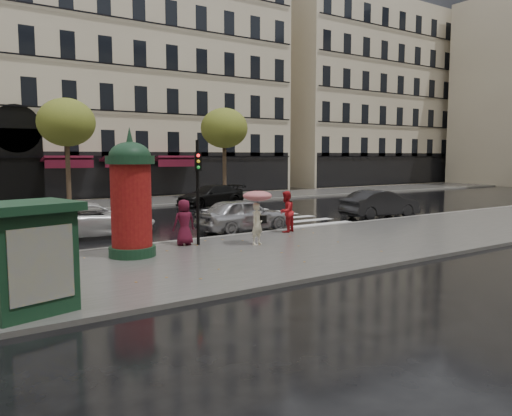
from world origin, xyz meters
TOP-DOWN VIEW (x-y plane):
  - ground at (0.00, 0.00)m, footprint 160.00×160.00m
  - near_sidewalk at (0.00, -0.50)m, footprint 90.00×7.00m
  - far_sidewalk at (0.00, 19.00)m, footprint 90.00×6.00m
  - near_kerb at (0.00, 3.00)m, footprint 90.00×0.25m
  - far_kerb at (0.00, 16.00)m, footprint 90.00×0.25m
  - zebra_crossing at (6.00, 9.60)m, footprint 3.60×11.75m
  - bldg_far_corner at (6.00, 30.00)m, footprint 26.00×14.00m
  - bldg_far_right at (34.00, 30.00)m, footprint 24.00×14.00m
  - tree_far_left at (-2.00, 18.00)m, footprint 3.40×3.40m
  - tree_far_right at (9.00, 18.00)m, footprint 3.40×3.40m
  - woman_umbrella at (0.08, 0.70)m, footprint 1.01×1.01m
  - woman_red at (2.64, 2.40)m, footprint 1.00×0.91m
  - man_burgundy at (-2.07, 2.03)m, footprint 0.81×0.55m
  - morris_column at (-4.24, 1.22)m, footprint 1.47×1.47m
  - traffic_light at (-1.68, 1.73)m, footprint 0.27×0.36m
  - newsstand at (-7.92, -3.00)m, footprint 2.12×1.91m
  - car_silver at (1.72, 4.20)m, footprint 4.26×1.91m
  - car_darkgrey at (10.19, 4.20)m, footprint 4.43×1.84m
  - car_white at (-3.96, 6.40)m, footprint 5.07×2.63m
  - car_black at (5.80, 14.38)m, footprint 4.82×2.45m

SIDE VIEW (x-z plane):
  - ground at x=0.00m, z-range 0.00..0.00m
  - zebra_crossing at x=6.00m, z-range 0.00..0.01m
  - near_sidewalk at x=0.00m, z-range 0.00..0.12m
  - far_sidewalk at x=0.00m, z-range 0.00..0.12m
  - near_kerb at x=0.00m, z-range 0.00..0.14m
  - far_kerb at x=0.00m, z-range 0.00..0.14m
  - car_black at x=5.80m, z-range 0.00..1.34m
  - car_white at x=-3.96m, z-range 0.00..1.37m
  - car_silver at x=1.72m, z-range 0.00..1.42m
  - car_darkgrey at x=10.19m, z-range 0.00..1.43m
  - man_burgundy at x=-2.07m, z-range 0.12..1.71m
  - woman_red at x=2.64m, z-range 0.12..1.78m
  - newsstand at x=-7.92m, z-range 0.15..2.33m
  - woman_umbrella at x=0.08m, z-range 0.43..2.37m
  - morris_column at x=-4.24m, z-range 0.04..3.98m
  - traffic_light at x=-1.68m, z-range 0.50..4.11m
  - tree_far_left at x=-2.00m, z-range 1.85..8.49m
  - tree_far_right at x=9.00m, z-range 1.85..8.49m
  - bldg_far_corner at x=6.00m, z-range -0.14..22.76m
  - bldg_far_right at x=34.00m, z-range -0.14..22.76m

